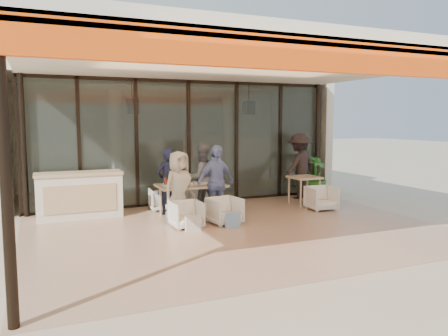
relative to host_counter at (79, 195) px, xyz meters
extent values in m
plane|color=#C6B293|center=(2.79, -2.30, -0.53)|extent=(70.00, 70.00, 0.00)
cube|color=tan|center=(2.79, -2.30, -0.53)|extent=(8.00, 6.00, 0.01)
cube|color=silver|center=(2.79, -2.30, 2.77)|extent=(8.00, 6.00, 0.20)
cube|color=#FF520D|center=(2.79, -5.24, 2.49)|extent=(8.00, 0.12, 0.45)
cube|color=#FE5915|center=(2.79, -4.55, 2.61)|extent=(8.00, 1.50, 0.06)
cylinder|color=black|center=(-1.09, -5.18, 1.07)|extent=(0.12, 0.12, 3.20)
cylinder|color=black|center=(-1.09, 0.58, 1.07)|extent=(0.12, 0.12, 3.20)
cylinder|color=black|center=(6.67, 0.58, 1.07)|extent=(0.12, 0.12, 3.20)
cube|color=#9EADA3|center=(2.79, 0.70, 1.07)|extent=(8.00, 0.03, 3.20)
cube|color=black|center=(2.79, 0.70, -0.49)|extent=(8.00, 0.10, 0.08)
cube|color=black|center=(2.79, 0.70, 2.63)|extent=(8.00, 0.10, 0.08)
cube|color=black|center=(-1.21, 0.70, 1.07)|extent=(0.08, 0.10, 3.20)
cube|color=black|center=(0.09, 0.70, 1.07)|extent=(0.08, 0.10, 3.20)
cube|color=black|center=(1.44, 0.70, 1.07)|extent=(0.08, 0.10, 3.20)
cube|color=black|center=(2.79, 0.70, 1.07)|extent=(0.08, 0.10, 3.20)
cube|color=black|center=(4.14, 0.70, 1.07)|extent=(0.08, 0.10, 3.20)
cube|color=black|center=(5.49, 0.70, 1.07)|extent=(0.08, 0.10, 3.20)
cube|color=black|center=(6.79, 0.70, 1.07)|extent=(0.08, 0.10, 3.20)
cube|color=silver|center=(2.79, 4.20, 1.17)|extent=(9.00, 0.25, 3.40)
cube|color=silver|center=(-1.61, 2.45, 1.17)|extent=(0.25, 3.50, 3.40)
cube|color=silver|center=(7.19, 2.45, 1.17)|extent=(0.25, 3.50, 3.40)
cube|color=silver|center=(2.79, 2.45, 2.87)|extent=(9.00, 3.50, 0.25)
cube|color=#D6B782|center=(2.79, 2.45, -0.52)|extent=(8.00, 3.50, 0.02)
cylinder|color=silver|center=(1.19, 2.30, 0.97)|extent=(0.40, 0.40, 3.00)
cylinder|color=silver|center=(4.59, 2.30, 0.97)|extent=(0.40, 0.40, 3.00)
cylinder|color=black|center=(1.59, 1.90, 2.47)|extent=(0.03, 0.03, 0.70)
cube|color=black|center=(1.59, 1.90, 2.02)|extent=(0.30, 0.30, 0.40)
sphere|color=#FFBF72|center=(1.59, 1.90, 2.02)|extent=(0.18, 0.18, 0.18)
cylinder|color=black|center=(5.09, 1.90, 2.47)|extent=(0.03, 0.03, 0.70)
cube|color=black|center=(5.09, 1.90, 2.02)|extent=(0.30, 0.30, 0.40)
sphere|color=#FFBF72|center=(5.09, 1.90, 2.02)|extent=(0.18, 0.18, 0.18)
cylinder|color=black|center=(3.09, 1.70, -0.48)|extent=(0.40, 0.40, 0.05)
cylinder|color=black|center=(3.09, 1.70, 0.52)|extent=(0.04, 0.04, 2.10)
cone|color=#F84A15|center=(3.09, 1.70, 1.17)|extent=(0.32, 0.32, 1.10)
cube|color=silver|center=(0.00, 0.00, -0.03)|extent=(1.80, 0.60, 1.00)
cube|color=#D6B782|center=(0.00, 0.00, 0.48)|extent=(1.85, 0.65, 0.06)
cube|color=#D6B782|center=(0.00, -0.31, -0.03)|extent=(1.50, 0.02, 0.60)
cube|color=#D6B782|center=(2.33, -0.80, 0.19)|extent=(1.50, 0.90, 0.05)
cube|color=white|center=(2.33, -0.80, 0.21)|extent=(1.30, 0.35, 0.01)
cylinder|color=#D6B782|center=(1.71, -1.12, -0.18)|extent=(0.06, 0.06, 0.70)
cylinder|color=#D6B782|center=(2.95, -1.12, -0.18)|extent=(0.06, 0.06, 0.70)
cylinder|color=#D6B782|center=(1.71, -0.48, -0.18)|extent=(0.06, 0.06, 0.70)
cylinder|color=#D6B782|center=(2.95, -0.48, -0.18)|extent=(0.06, 0.06, 0.70)
cylinder|color=white|center=(1.88, -0.95, 0.27)|extent=(0.06, 0.06, 0.11)
cylinder|color=white|center=(2.08, -0.60, 0.27)|extent=(0.06, 0.06, 0.11)
cylinder|color=white|center=(2.38, -0.90, 0.27)|extent=(0.06, 0.06, 0.11)
cylinder|color=white|center=(2.63, -0.62, 0.27)|extent=(0.06, 0.06, 0.11)
cylinder|color=white|center=(2.83, -1.00, 0.27)|extent=(0.06, 0.06, 0.11)
cylinder|color=maroon|center=(1.78, -0.65, 0.30)|extent=(0.07, 0.07, 0.16)
cylinder|color=black|center=(2.23, -0.52, 0.30)|extent=(0.09, 0.09, 0.17)
cylinder|color=black|center=(2.23, -0.52, 0.39)|extent=(0.10, 0.10, 0.01)
cylinder|color=white|center=(1.88, -1.10, 0.22)|extent=(0.22, 0.22, 0.01)
cylinder|color=white|center=(2.78, -1.10, 0.22)|extent=(0.22, 0.22, 0.01)
cylinder|color=white|center=(1.88, -0.48, 0.22)|extent=(0.22, 0.22, 0.01)
cylinder|color=white|center=(2.78, -0.48, 0.22)|extent=(0.22, 0.22, 0.01)
imported|color=white|center=(1.91, 0.15, -0.23)|extent=(0.63, 0.59, 0.60)
imported|color=white|center=(2.75, 0.15, -0.18)|extent=(0.68, 0.64, 0.70)
imported|color=white|center=(1.91, -1.75, -0.23)|extent=(0.60, 0.57, 0.61)
imported|color=white|center=(2.75, -1.75, -0.22)|extent=(0.70, 0.67, 0.63)
imported|color=#181A35|center=(1.91, -0.35, 0.24)|extent=(0.65, 0.52, 1.55)
imported|color=slate|center=(2.75, -0.35, 0.29)|extent=(0.84, 0.67, 1.63)
imported|color=beige|center=(1.91, -1.25, 0.24)|extent=(0.88, 0.73, 1.53)
imported|color=#6D80B6|center=(2.75, -1.25, 0.29)|extent=(1.04, 0.66, 1.65)
cube|color=silver|center=(1.91, -2.15, -0.36)|extent=(0.30, 0.10, 0.34)
cube|color=#99BFD8|center=(2.75, -2.15, -0.36)|extent=(0.30, 0.10, 0.34)
cube|color=#D6B782|center=(5.46, -0.61, 0.19)|extent=(0.70, 0.70, 0.05)
cylinder|color=#D6B782|center=(5.18, -0.89, -0.18)|extent=(0.05, 0.05, 0.70)
cylinder|color=#D6B782|center=(5.74, -0.89, -0.18)|extent=(0.05, 0.05, 0.70)
cylinder|color=#D6B782|center=(5.18, -0.33, -0.18)|extent=(0.05, 0.05, 0.70)
cylinder|color=#D6B782|center=(5.74, -0.33, -0.18)|extent=(0.05, 0.05, 0.70)
imported|color=white|center=(5.46, -1.36, -0.21)|extent=(0.69, 0.65, 0.65)
imported|color=black|center=(5.83, 0.20, 0.38)|extent=(1.34, 1.03, 1.82)
imported|color=#1E5919|center=(6.38, 0.24, 0.07)|extent=(0.94, 0.94, 1.21)
camera|label=1|loc=(-0.77, -10.02, 1.64)|focal=35.00mm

